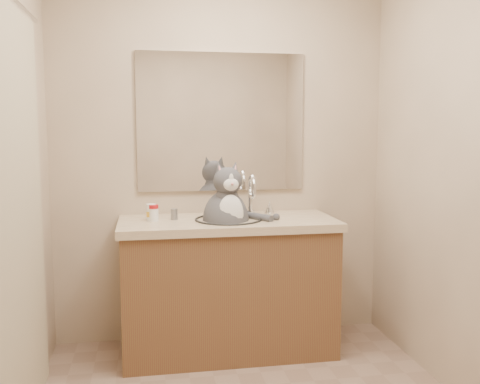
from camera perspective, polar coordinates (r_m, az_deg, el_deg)
name	(u,v)px	position (r m, az deg, el deg)	size (l,w,h in m)	color
room	(261,177)	(2.33, 2.29, 1.57)	(2.22, 2.52, 2.42)	gray
vanity	(228,283)	(3.41, -1.27, -9.66)	(1.34, 0.59, 1.12)	brown
mirror	(221,122)	(3.54, -2.00, 7.44)	(1.10, 0.02, 0.90)	white
shower_curtain	(14,219)	(2.46, -22.92, -2.66)	(0.02, 1.30, 1.93)	#B9AC8C
cat	(227,216)	(3.28, -1.44, -2.59)	(0.44, 0.35, 0.57)	#49484D
pill_bottle_redcap	(154,213)	(3.29, -9.18, -2.20)	(0.07, 0.07, 0.10)	white
pill_bottle_orange	(151,213)	(3.31, -9.45, -2.18)	(0.08, 0.08, 0.10)	white
grey_canister	(174,214)	(3.32, -7.04, -2.38)	(0.06, 0.06, 0.07)	slate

